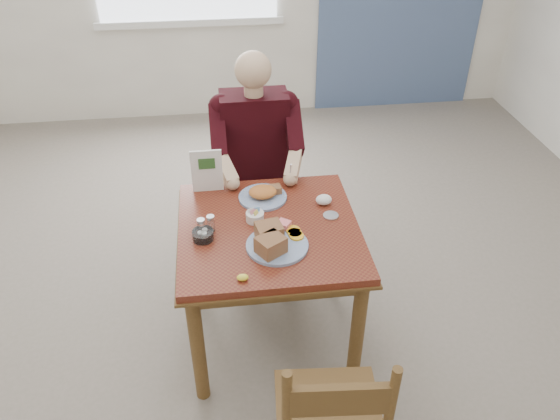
{
  "coord_description": "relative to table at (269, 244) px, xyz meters",
  "views": [
    {
      "loc": [
        -0.22,
        -2.18,
        2.39
      ],
      "look_at": [
        0.06,
        0.0,
        0.85
      ],
      "focal_mm": 35.0,
      "sensor_mm": 36.0,
      "label": 1
    }
  ],
  "objects": [
    {
      "name": "menu",
      "position": [
        -0.29,
        0.38,
        0.24
      ],
      "size": [
        0.17,
        0.02,
        0.25
      ],
      "color": "white",
      "rests_on": "table"
    },
    {
      "name": "far_plate",
      "position": [
        -0.0,
        0.26,
        0.14
      ],
      "size": [
        0.29,
        0.29,
        0.07
      ],
      "color": "white",
      "rests_on": "table"
    },
    {
      "name": "floor",
      "position": [
        0.0,
        0.0,
        -0.64
      ],
      "size": [
        6.0,
        6.0,
        0.0
      ],
      "primitive_type": "plane",
      "color": "#70695B",
      "rests_on": "ground"
    },
    {
      "name": "caddy",
      "position": [
        -0.06,
        0.06,
        0.14
      ],
      "size": [
        0.12,
        0.12,
        0.07
      ],
      "color": "white",
      "rests_on": "table"
    },
    {
      "name": "lemon_wedge",
      "position": [
        -0.16,
        -0.38,
        0.13
      ],
      "size": [
        0.06,
        0.05,
        0.03
      ],
      "primitive_type": "ellipsoid",
      "rotation": [
        0.0,
        0.0,
        -0.26
      ],
      "color": "yellow",
      "rests_on": "table"
    },
    {
      "name": "diner",
      "position": [
        0.0,
        0.71,
        0.17
      ],
      "size": [
        0.53,
        0.56,
        1.39
      ],
      "color": "gray",
      "rests_on": "chair_far"
    },
    {
      "name": "creamer",
      "position": [
        -0.33,
        -0.06,
        0.14
      ],
      "size": [
        0.14,
        0.14,
        0.05
      ],
      "color": "white",
      "rests_on": "table"
    },
    {
      "name": "metal_dish",
      "position": [
        0.32,
        0.05,
        0.12
      ],
      "size": [
        0.08,
        0.08,
        0.01
      ],
      "primitive_type": "cylinder",
      "rotation": [
        0.0,
        0.0,
        -0.0
      ],
      "color": "silver",
      "rests_on": "table"
    },
    {
      "name": "napkin",
      "position": [
        0.31,
        0.16,
        0.14
      ],
      "size": [
        0.1,
        0.09,
        0.05
      ],
      "primitive_type": "ellipsoid",
      "rotation": [
        0.0,
        0.0,
        0.35
      ],
      "color": "white",
      "rests_on": "table"
    },
    {
      "name": "chair_far",
      "position": [
        0.0,
        0.8,
        -0.16
      ],
      "size": [
        0.42,
        0.42,
        0.95
      ],
      "color": "brown",
      "rests_on": "ground"
    },
    {
      "name": "near_plate",
      "position": [
        0.01,
        -0.16,
        0.15
      ],
      "size": [
        0.4,
        0.4,
        0.1
      ],
      "color": "white",
      "rests_on": "table"
    },
    {
      "name": "shakers",
      "position": [
        -0.31,
        -0.01,
        0.16
      ],
      "size": [
        0.1,
        0.07,
        0.09
      ],
      "color": "white",
      "rests_on": "table"
    },
    {
      "name": "table",
      "position": [
        0.0,
        0.0,
        0.0
      ],
      "size": [
        0.92,
        0.92,
        0.75
      ],
      "color": "maroon",
      "rests_on": "ground"
    }
  ]
}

